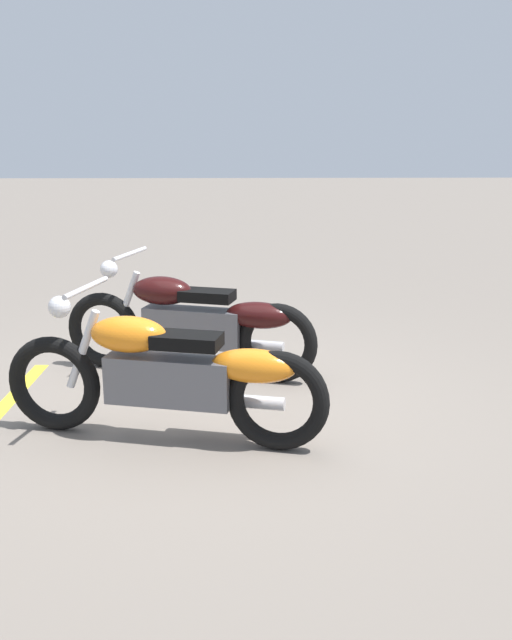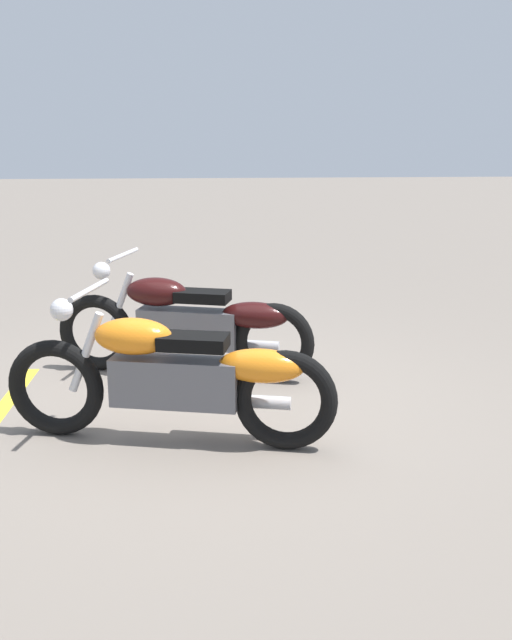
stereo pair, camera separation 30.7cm
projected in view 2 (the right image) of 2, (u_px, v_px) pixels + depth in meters
name	position (u px, v px, depth m)	size (l,w,h in m)	color
ground_plane	(196.00, 404.00, 5.45)	(60.00, 60.00, 0.00)	slate
motorcycle_bright_foreground	(176.00, 376.00, 4.66)	(2.19, 0.75, 1.04)	black
motorcycle_dark_foreground	(189.00, 323.00, 5.97)	(2.17, 0.81, 1.04)	black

